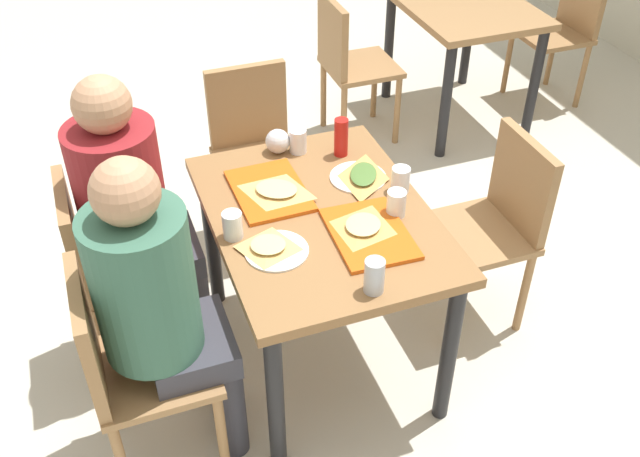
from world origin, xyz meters
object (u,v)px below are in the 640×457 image
plastic_cup_d (396,203)px  foil_bundle (278,141)px  soda_can (374,276)px  pizza_slice_d (268,246)px  background_table (463,24)px  plastic_cup_c (298,141)px  chair_near_left (107,264)px  plastic_cup_a (401,180)px  plastic_cup_b (233,225)px  tray_red_far (369,234)px  pizza_slice_c (363,175)px  background_chair_far (565,24)px  chair_left_end (255,143)px  person_in_red (133,205)px  pizza_slice_b (363,226)px  pizza_slice_a (277,190)px  person_in_brown_jacket (159,298)px  main_table (320,236)px  chair_near_right (127,363)px  background_chair_near (348,59)px  paper_plate_near_edge (277,251)px  chair_far_side (496,219)px  tray_red_near (269,191)px  condiment_bottle (341,137)px

plastic_cup_d → foil_bundle: bearing=-153.7°
soda_can → foil_bundle: soda_can is taller
pizza_slice_d → background_table: 2.46m
plastic_cup_c → foil_bundle: same height
chair_near_left → soda_can: 1.10m
plastic_cup_a → plastic_cup_b: (0.05, -0.66, 0.00)m
plastic_cup_c → pizza_slice_d: bearing=-28.0°
tray_red_far → pizza_slice_c: size_ratio=1.30×
soda_can → background_chair_far: 3.02m
chair_left_end → background_table: bearing=115.1°
person_in_red → background_table: person_in_red is taller
pizza_slice_b → plastic_cup_d: 0.16m
pizza_slice_a → plastic_cup_d: bearing=54.9°
person_in_brown_jacket → plastic_cup_c: bearing=134.6°
foil_bundle → plastic_cup_b: bearing=-33.4°
main_table → pizza_slice_c: 0.30m
chair_near_right → background_chair_near: same height
person_in_red → pizza_slice_d: 0.56m
paper_plate_near_edge → plastic_cup_d: size_ratio=2.20×
pizza_slice_a → background_chair_near: 1.71m
foil_bundle → person_in_red: bearing=-73.3°
plastic_cup_c → chair_far_side: bearing=59.6°
foil_bundle → person_in_brown_jacket: bearing=-40.9°
paper_plate_near_edge → plastic_cup_b: 0.18m
tray_red_near → background_chair_near: bearing=147.8°
pizza_slice_b → plastic_cup_a: (-0.18, 0.23, 0.03)m
chair_left_end → pizza_slice_c: bearing=16.9°
soda_can → plastic_cup_a: bearing=146.6°
chair_far_side → background_table: size_ratio=0.96×
tray_red_near → pizza_slice_c: (0.04, 0.37, 0.01)m
person_in_brown_jacket → paper_plate_near_edge: size_ratio=5.80×
pizza_slice_c → soda_can: bearing=-19.7°
pizza_slice_a → chair_near_right: bearing=-57.6°
tray_red_near → background_chair_far: bearing=121.0°
person_in_brown_jacket → tray_red_near: 0.67m
chair_far_side → background_chair_far: same height
pizza_slice_c → background_chair_near: bearing=160.2°
foil_bundle → background_table: foil_bundle is taller
plastic_cup_d → soda_can: (0.34, -0.23, 0.01)m
person_in_red → condiment_bottle: size_ratio=7.97×
person_in_red → chair_left_end: bearing=135.6°
tray_red_far → person_in_brown_jacket: bearing=-84.0°
pizza_slice_d → pizza_slice_c: bearing=121.0°
chair_near_left → background_chair_far: (-1.34, 3.00, 0.00)m
condiment_bottle → background_chair_far: 2.39m
foil_bundle → background_chair_near: bearing=146.2°
main_table → person_in_red: 0.70m
plastic_cup_a → foil_bundle: bearing=-140.1°
background_table → pizza_slice_c: bearing=-40.8°
chair_left_end → person_in_brown_jacket: 1.35m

